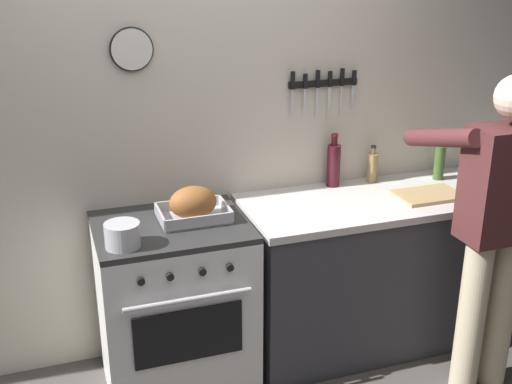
{
  "coord_description": "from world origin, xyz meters",
  "views": [
    {
      "loc": [
        -0.76,
        -1.9,
        2.17
      ],
      "look_at": [
        0.18,
        0.85,
        1.07
      ],
      "focal_mm": 44.75,
      "sensor_mm": 36.0,
      "label": 1
    }
  ],
  "objects_px": {
    "roasting_pan": "(193,205)",
    "saucepan": "(122,235)",
    "bottle_olive_oil": "(439,161)",
    "stove": "(175,303)",
    "bottle_wine_red": "(333,164)",
    "person_cook": "(497,219)",
    "bottle_vinegar": "(372,167)",
    "cutting_board": "(428,195)"
  },
  "relations": [
    {
      "from": "roasting_pan",
      "to": "saucepan",
      "type": "distance_m",
      "value": 0.43
    },
    {
      "from": "bottle_olive_oil",
      "to": "roasting_pan",
      "type": "bearing_deg",
      "value": -175.1
    },
    {
      "from": "roasting_pan",
      "to": "saucepan",
      "type": "relative_size",
      "value": 2.14
    },
    {
      "from": "stove",
      "to": "bottle_wine_red",
      "type": "height_order",
      "value": "bottle_wine_red"
    },
    {
      "from": "stove",
      "to": "saucepan",
      "type": "xyz_separation_m",
      "value": [
        -0.26,
        -0.18,
        0.51
      ]
    },
    {
      "from": "bottle_wine_red",
      "to": "stove",
      "type": "bearing_deg",
      "value": -166.03
    },
    {
      "from": "stove",
      "to": "bottle_olive_oil",
      "type": "xyz_separation_m",
      "value": [
        1.65,
        0.15,
        0.56
      ]
    },
    {
      "from": "person_cook",
      "to": "roasting_pan",
      "type": "distance_m",
      "value": 1.49
    },
    {
      "from": "stove",
      "to": "saucepan",
      "type": "height_order",
      "value": "saucepan"
    },
    {
      "from": "person_cook",
      "to": "saucepan",
      "type": "xyz_separation_m",
      "value": [
        -1.75,
        0.38,
        0.01
      ]
    },
    {
      "from": "person_cook",
      "to": "bottle_vinegar",
      "type": "distance_m",
      "value": 0.84
    },
    {
      "from": "person_cook",
      "to": "bottle_olive_oil",
      "type": "xyz_separation_m",
      "value": [
        0.15,
        0.72,
        0.06
      ]
    },
    {
      "from": "stove",
      "to": "roasting_pan",
      "type": "relative_size",
      "value": 2.56
    },
    {
      "from": "cutting_board",
      "to": "bottle_wine_red",
      "type": "distance_m",
      "value": 0.55
    },
    {
      "from": "bottle_vinegar",
      "to": "roasting_pan",
      "type": "bearing_deg",
      "value": -168.99
    },
    {
      "from": "cutting_board",
      "to": "bottle_wine_red",
      "type": "bearing_deg",
      "value": 141.52
    },
    {
      "from": "person_cook",
      "to": "cutting_board",
      "type": "relative_size",
      "value": 4.61
    },
    {
      "from": "roasting_pan",
      "to": "bottle_wine_red",
      "type": "xyz_separation_m",
      "value": [
        0.88,
        0.23,
        0.05
      ]
    },
    {
      "from": "saucepan",
      "to": "roasting_pan",
      "type": "bearing_deg",
      "value": 28.07
    },
    {
      "from": "person_cook",
      "to": "bottle_olive_oil",
      "type": "relative_size",
      "value": 6.34
    },
    {
      "from": "cutting_board",
      "to": "bottle_vinegar",
      "type": "relative_size",
      "value": 1.63
    },
    {
      "from": "stove",
      "to": "person_cook",
      "type": "xyz_separation_m",
      "value": [
        1.49,
        -0.57,
        0.5
      ]
    },
    {
      "from": "cutting_board",
      "to": "bottle_wine_red",
      "type": "xyz_separation_m",
      "value": [
        -0.42,
        0.34,
        0.12
      ]
    },
    {
      "from": "person_cook",
      "to": "roasting_pan",
      "type": "xyz_separation_m",
      "value": [
        -1.37,
        0.59,
        0.03
      ]
    },
    {
      "from": "roasting_pan",
      "to": "cutting_board",
      "type": "bearing_deg",
      "value": -4.71
    },
    {
      "from": "saucepan",
      "to": "bottle_olive_oil",
      "type": "height_order",
      "value": "bottle_olive_oil"
    },
    {
      "from": "bottle_olive_oil",
      "to": "bottle_wine_red",
      "type": "distance_m",
      "value": 0.65
    },
    {
      "from": "roasting_pan",
      "to": "saucepan",
      "type": "xyz_separation_m",
      "value": [
        -0.38,
        -0.2,
        -0.02
      ]
    },
    {
      "from": "roasting_pan",
      "to": "bottle_olive_oil",
      "type": "bearing_deg",
      "value": 4.9
    },
    {
      "from": "person_cook",
      "to": "stove",
      "type": "bearing_deg",
      "value": 69.06
    },
    {
      "from": "stove",
      "to": "saucepan",
      "type": "distance_m",
      "value": 0.6
    },
    {
      "from": "bottle_vinegar",
      "to": "stove",
      "type": "bearing_deg",
      "value": -169.13
    },
    {
      "from": "bottle_vinegar",
      "to": "cutting_board",
      "type": "bearing_deg",
      "value": -61.69
    },
    {
      "from": "bottle_olive_oil",
      "to": "saucepan",
      "type": "bearing_deg",
      "value": -170.06
    },
    {
      "from": "roasting_pan",
      "to": "bottle_wine_red",
      "type": "distance_m",
      "value": 0.91
    },
    {
      "from": "person_cook",
      "to": "bottle_vinegar",
      "type": "relative_size",
      "value": 7.52
    },
    {
      "from": "stove",
      "to": "bottle_olive_oil",
      "type": "relative_size",
      "value": 3.43
    },
    {
      "from": "person_cook",
      "to": "roasting_pan",
      "type": "height_order",
      "value": "person_cook"
    },
    {
      "from": "person_cook",
      "to": "bottle_olive_oil",
      "type": "bearing_deg",
      "value": -12.18
    },
    {
      "from": "roasting_pan",
      "to": "bottle_vinegar",
      "type": "xyz_separation_m",
      "value": [
        1.13,
        0.22,
        0.01
      ]
    },
    {
      "from": "bottle_vinegar",
      "to": "bottle_wine_red",
      "type": "distance_m",
      "value": 0.25
    },
    {
      "from": "saucepan",
      "to": "bottle_vinegar",
      "type": "distance_m",
      "value": 1.57
    }
  ]
}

